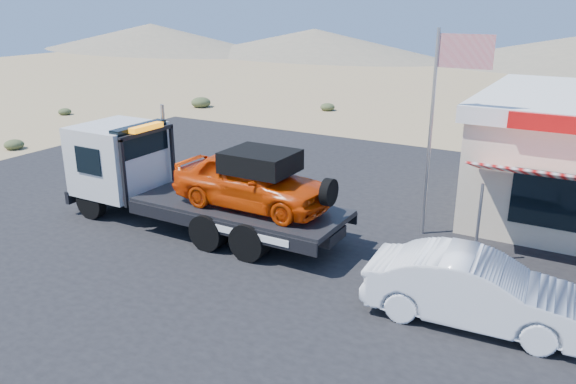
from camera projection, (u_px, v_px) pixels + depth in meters
The scene contains 7 objects.
ground at pixel (207, 256), 15.51m from camera, with size 120.00×120.00×0.00m, color #9F805A.
asphalt_lot at pixel (320, 233), 17.04m from camera, with size 32.00×24.00×0.02m, color black.
tow_truck at pixel (193, 177), 16.97m from camera, with size 9.10×2.70×3.04m.
white_sedan at pixel (476, 290), 12.06m from camera, with size 1.64×4.70×1.55m, color white.
flagpole at pixel (440, 111), 15.68m from camera, with size 1.55×0.10×6.00m.
desert_scrub at pixel (81, 132), 28.99m from camera, with size 27.45×31.63×0.70m.
distant_hills at pixel (432, 46), 64.84m from camera, with size 126.00×48.00×4.20m.
Camera 1 is at (8.97, -11.14, 6.65)m, focal length 35.00 mm.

